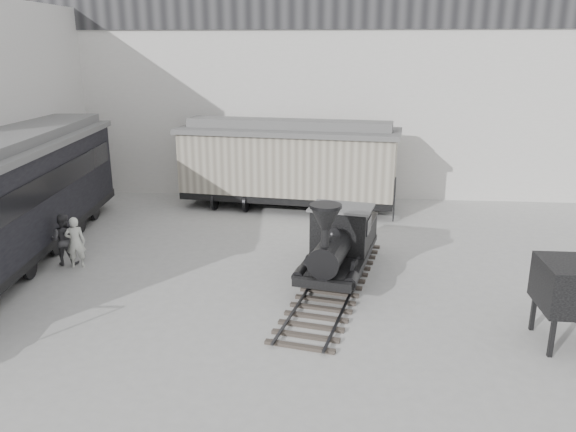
# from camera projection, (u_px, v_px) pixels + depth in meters

# --- Properties ---
(ground) EXTENTS (90.00, 90.00, 0.00)m
(ground) POSITION_uv_depth(u_px,v_px,m) (274.00, 327.00, 15.04)
(ground) COLOR #9E9E9B
(north_wall) EXTENTS (34.00, 2.51, 11.00)m
(north_wall) POSITION_uv_depth(u_px,v_px,m) (307.00, 82.00, 27.75)
(north_wall) COLOR silver
(north_wall) RESTS_ON ground
(locomotive) EXTENTS (3.46, 8.53, 2.94)m
(locomotive) POSITION_uv_depth(u_px,v_px,m) (339.00, 247.00, 17.86)
(locomotive) COLOR #342C27
(locomotive) RESTS_ON ground
(boxcar) EXTENTS (10.33, 4.40, 4.10)m
(boxcar) POSITION_uv_depth(u_px,v_px,m) (288.00, 163.00, 25.66)
(boxcar) COLOR black
(boxcar) RESTS_ON ground
(passenger_coach) EXTENTS (4.61, 15.35, 4.05)m
(passenger_coach) POSITION_uv_depth(u_px,v_px,m) (8.00, 199.00, 19.12)
(passenger_coach) COLOR black
(passenger_coach) RESTS_ON ground
(visitor_a) EXTENTS (0.75, 0.61, 1.78)m
(visitor_a) POSITION_uv_depth(u_px,v_px,m) (75.00, 242.00, 18.92)
(visitor_a) COLOR silver
(visitor_a) RESTS_ON ground
(visitor_b) EXTENTS (0.96, 0.79, 1.81)m
(visitor_b) POSITION_uv_depth(u_px,v_px,m) (64.00, 239.00, 19.15)
(visitor_b) COLOR #444447
(visitor_b) RESTS_ON ground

